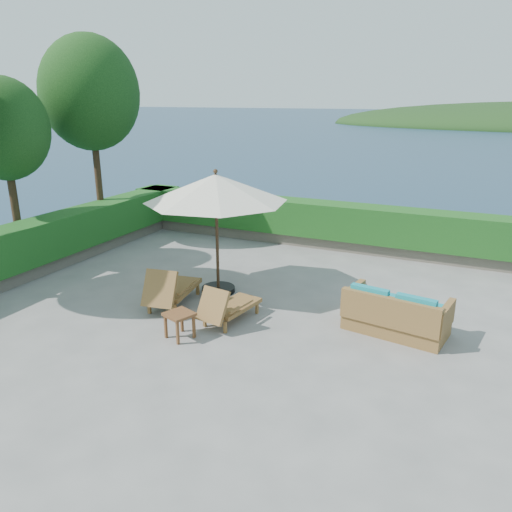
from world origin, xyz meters
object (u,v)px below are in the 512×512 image
at_px(lounge_right, 227,306).
at_px(wicker_loveseat, 395,316).
at_px(lounge_left, 171,289).
at_px(side_table, 179,317).
at_px(patio_umbrella, 216,189).

bearing_deg(lounge_right, wicker_loveseat, 25.73).
height_order(lounge_left, lounge_right, lounge_left).
xyz_separation_m(lounge_left, lounge_right, (1.47, -0.20, -0.05)).
xyz_separation_m(lounge_left, side_table, (0.98, -1.18, 0.01)).
bearing_deg(side_table, lounge_right, 62.96).
bearing_deg(side_table, patio_umbrella, 101.33).
relative_size(lounge_right, side_table, 2.51).
bearing_deg(patio_umbrella, lounge_left, -113.83).
height_order(patio_umbrella, wicker_loveseat, patio_umbrella).
height_order(patio_umbrella, side_table, patio_umbrella).
bearing_deg(lounge_left, lounge_right, -16.86).
xyz_separation_m(lounge_right, side_table, (-0.50, -0.97, 0.06)).
bearing_deg(lounge_left, wicker_loveseat, -0.17).
distance_m(side_table, wicker_loveseat, 4.08).
distance_m(patio_umbrella, wicker_loveseat, 4.58).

